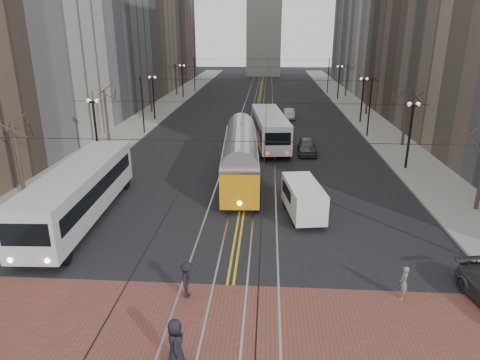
# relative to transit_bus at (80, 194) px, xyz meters

# --- Properties ---
(ground) EXTENTS (260.00, 260.00, 0.00)m
(ground) POSITION_rel_transit_bus_xyz_m (10.12, -5.92, -1.71)
(ground) COLOR black
(ground) RESTS_ON ground
(sidewalk_left) EXTENTS (5.00, 140.00, 0.15)m
(sidewalk_left) POSITION_rel_transit_bus_xyz_m (-4.88, 39.08, -1.64)
(sidewalk_left) COLOR gray
(sidewalk_left) RESTS_ON ground
(sidewalk_right) EXTENTS (5.00, 140.00, 0.15)m
(sidewalk_right) POSITION_rel_transit_bus_xyz_m (25.12, 39.08, -1.64)
(sidewalk_right) COLOR gray
(sidewalk_right) RESTS_ON ground
(crosswalk_band) EXTENTS (25.00, 6.00, 0.01)m
(crosswalk_band) POSITION_rel_transit_bus_xyz_m (10.12, -9.92, -1.71)
(crosswalk_band) COLOR brown
(crosswalk_band) RESTS_ON ground
(streetcar_rails) EXTENTS (4.80, 130.00, 0.02)m
(streetcar_rails) POSITION_rel_transit_bus_xyz_m (10.12, 39.08, -1.71)
(streetcar_rails) COLOR gray
(streetcar_rails) RESTS_ON ground
(centre_lines) EXTENTS (0.42, 130.00, 0.01)m
(centre_lines) POSITION_rel_transit_bus_xyz_m (10.12, 39.08, -1.70)
(centre_lines) COLOR gold
(centre_lines) RESTS_ON ground
(lamp_posts) EXTENTS (27.60, 57.20, 5.60)m
(lamp_posts) POSITION_rel_transit_bus_xyz_m (10.12, 22.83, 1.09)
(lamp_posts) COLOR black
(lamp_posts) RESTS_ON ground
(street_trees) EXTENTS (31.68, 53.28, 5.60)m
(street_trees) POSITION_rel_transit_bus_xyz_m (10.12, 29.33, 1.09)
(street_trees) COLOR #382D23
(street_trees) RESTS_ON ground
(trolley_wires) EXTENTS (25.96, 120.00, 6.60)m
(trolley_wires) POSITION_rel_transit_bus_xyz_m (10.12, 28.91, 2.06)
(trolley_wires) COLOR black
(trolley_wires) RESTS_ON ground
(transit_bus) EXTENTS (3.43, 13.80, 3.42)m
(transit_bus) POSITION_rel_transit_bus_xyz_m (0.00, 0.00, 0.00)
(transit_bus) COLOR silver
(transit_bus) RESTS_ON ground
(streetcar) EXTENTS (3.39, 14.13, 3.30)m
(streetcar) POSITION_rel_transit_bus_xyz_m (9.62, 8.18, -0.06)
(streetcar) COLOR orange
(streetcar) RESTS_ON ground
(rear_bus) EXTENTS (4.23, 13.01, 3.33)m
(rear_bus) POSITION_rel_transit_bus_xyz_m (11.92, 19.72, -0.05)
(rear_bus) COLOR silver
(rear_bus) RESTS_ON ground
(cargo_van) EXTENTS (2.68, 5.30, 2.24)m
(cargo_van) POSITION_rel_transit_bus_xyz_m (14.12, 1.44, -0.59)
(cargo_van) COLOR white
(cargo_van) RESTS_ON ground
(sedan_grey) EXTENTS (1.87, 4.42, 1.49)m
(sedan_grey) POSITION_rel_transit_bus_xyz_m (15.62, 16.64, -0.97)
(sedan_grey) COLOR #44464C
(sedan_grey) RESTS_ON ground
(sedan_silver) EXTENTS (1.44, 4.03, 1.32)m
(sedan_silver) POSITION_rel_transit_bus_xyz_m (14.60, 34.43, -1.05)
(sedan_silver) COLOR #95989C
(sedan_silver) RESTS_ON ground
(pedestrian_a) EXTENTS (0.80, 1.06, 1.95)m
(pedestrian_a) POSITION_rel_transit_bus_xyz_m (8.66, -12.23, -0.72)
(pedestrian_a) COLOR black
(pedestrian_a) RESTS_ON crosswalk_band
(pedestrian_b) EXTENTS (0.45, 0.62, 1.58)m
(pedestrian_b) POSITION_rel_transit_bus_xyz_m (17.97, -7.42, -0.91)
(pedestrian_b) COLOR slate
(pedestrian_b) RESTS_ON crosswalk_band
(pedestrian_d) EXTENTS (0.74, 1.17, 1.73)m
(pedestrian_d) POSITION_rel_transit_bus_xyz_m (8.28, -7.96, -0.83)
(pedestrian_d) COLOR black
(pedestrian_d) RESTS_ON crosswalk_band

